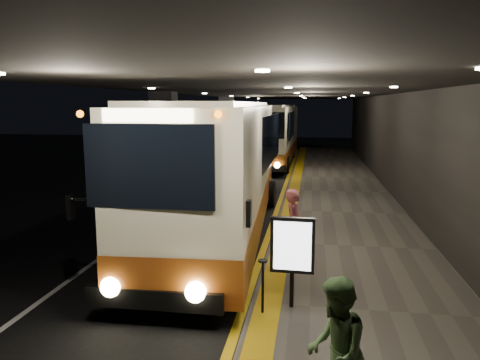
% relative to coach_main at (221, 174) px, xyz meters
% --- Properties ---
extents(ground, '(90.00, 90.00, 0.00)m').
position_rel_coach_main_xyz_m(ground, '(-0.91, -1.93, -1.88)').
color(ground, black).
extents(lane_line_white, '(0.12, 50.00, 0.01)m').
position_rel_coach_main_xyz_m(lane_line_white, '(-2.71, 3.07, -1.88)').
color(lane_line_white, silver).
rests_on(lane_line_white, ground).
extents(kerb_stripe_yellow, '(0.18, 50.00, 0.01)m').
position_rel_coach_main_xyz_m(kerb_stripe_yellow, '(1.44, 3.07, -1.88)').
color(kerb_stripe_yellow, gold).
rests_on(kerb_stripe_yellow, ground).
extents(sidewalk, '(4.50, 50.00, 0.15)m').
position_rel_coach_main_xyz_m(sidewalk, '(3.84, 3.07, -1.81)').
color(sidewalk, '#514C44').
rests_on(sidewalk, ground).
extents(tactile_strip, '(0.50, 50.00, 0.01)m').
position_rel_coach_main_xyz_m(tactile_strip, '(1.94, 3.07, -1.73)').
color(tactile_strip, gold).
rests_on(tactile_strip, sidewalk).
extents(terminal_wall, '(0.10, 50.00, 6.00)m').
position_rel_coach_main_xyz_m(terminal_wall, '(6.09, 3.07, 1.12)').
color(terminal_wall, black).
rests_on(terminal_wall, ground).
extents(support_columns, '(0.80, 24.80, 4.40)m').
position_rel_coach_main_xyz_m(support_columns, '(-2.41, 2.07, 0.32)').
color(support_columns, black).
rests_on(support_columns, ground).
extents(canopy, '(9.00, 50.00, 0.40)m').
position_rel_coach_main_xyz_m(canopy, '(1.59, 3.07, 2.72)').
color(canopy, black).
rests_on(canopy, support_columns).
extents(coach_main, '(3.20, 12.68, 3.92)m').
position_rel_coach_main_xyz_m(coach_main, '(0.00, 0.00, 0.00)').
color(coach_main, beige).
rests_on(coach_main, ground).
extents(coach_second, '(2.77, 12.14, 3.80)m').
position_rel_coach_main_xyz_m(coach_second, '(0.13, 17.12, -0.06)').
color(coach_second, beige).
rests_on(coach_second, ground).
extents(passenger_boarding, '(0.51, 0.71, 1.82)m').
position_rel_coach_main_xyz_m(passenger_boarding, '(2.32, -2.59, -0.82)').
color(passenger_boarding, '#B25359').
rests_on(passenger_boarding, sidewalk).
extents(passenger_waiting_green, '(0.60, 0.92, 1.82)m').
position_rel_coach_main_xyz_m(passenger_waiting_green, '(3.04, -8.37, -0.82)').
color(passenger_waiting_green, '#416236').
rests_on(passenger_waiting_green, sidewalk).
extents(info_sign, '(0.83, 0.15, 1.75)m').
position_rel_coach_main_xyz_m(info_sign, '(2.39, -5.17, -0.55)').
color(info_sign, black).
rests_on(info_sign, sidewalk).
extents(stanchion_post, '(0.05, 0.05, 1.01)m').
position_rel_coach_main_xyz_m(stanchion_post, '(1.87, -5.53, -1.23)').
color(stanchion_post, black).
rests_on(stanchion_post, sidewalk).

